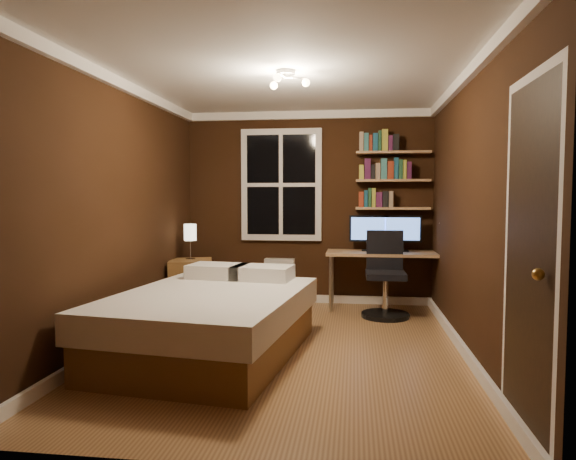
# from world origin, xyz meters

# --- Properties ---
(floor) EXTENTS (4.20, 4.20, 0.00)m
(floor) POSITION_xyz_m (0.00, 0.00, 0.00)
(floor) COLOR brown
(floor) RESTS_ON ground
(wall_back) EXTENTS (3.20, 0.04, 2.50)m
(wall_back) POSITION_xyz_m (0.00, 2.10, 1.25)
(wall_back) COLOR black
(wall_back) RESTS_ON ground
(wall_left) EXTENTS (0.04, 4.20, 2.50)m
(wall_left) POSITION_xyz_m (-1.60, 0.00, 1.25)
(wall_left) COLOR black
(wall_left) RESTS_ON ground
(wall_right) EXTENTS (0.04, 4.20, 2.50)m
(wall_right) POSITION_xyz_m (1.60, 0.00, 1.25)
(wall_right) COLOR black
(wall_right) RESTS_ON ground
(ceiling) EXTENTS (3.20, 4.20, 0.02)m
(ceiling) POSITION_xyz_m (0.00, 0.00, 2.50)
(ceiling) COLOR white
(ceiling) RESTS_ON wall_back
(window) EXTENTS (1.06, 0.06, 1.46)m
(window) POSITION_xyz_m (-0.35, 2.06, 1.55)
(window) COLOR white
(window) RESTS_ON wall_back
(door) EXTENTS (0.03, 0.82, 2.05)m
(door) POSITION_xyz_m (1.59, -1.55, 1.02)
(door) COLOR black
(door) RESTS_ON ground
(door_knob) EXTENTS (0.06, 0.06, 0.06)m
(door_knob) POSITION_xyz_m (1.55, -1.85, 1.00)
(door_knob) COLOR gold
(door_knob) RESTS_ON door
(ceiling_fixture) EXTENTS (0.44, 0.44, 0.18)m
(ceiling_fixture) POSITION_xyz_m (0.00, -0.10, 2.40)
(ceiling_fixture) COLOR beige
(ceiling_fixture) RESTS_ON ceiling
(bookshelf_lower) EXTENTS (0.92, 0.22, 0.03)m
(bookshelf_lower) POSITION_xyz_m (1.08, 1.98, 1.25)
(bookshelf_lower) COLOR tan
(bookshelf_lower) RESTS_ON wall_back
(books_row_lower) EXTENTS (0.42, 0.16, 0.23)m
(books_row_lower) POSITION_xyz_m (1.08, 1.98, 1.38)
(books_row_lower) COLOR #97321B
(books_row_lower) RESTS_ON bookshelf_lower
(bookshelf_middle) EXTENTS (0.92, 0.22, 0.03)m
(bookshelf_middle) POSITION_xyz_m (1.08, 1.98, 1.60)
(bookshelf_middle) COLOR tan
(bookshelf_middle) RESTS_ON wall_back
(books_row_middle) EXTENTS (0.60, 0.16, 0.23)m
(books_row_middle) POSITION_xyz_m (1.08, 1.98, 1.73)
(books_row_middle) COLOR #18526F
(books_row_middle) RESTS_ON bookshelf_middle
(bookshelf_upper) EXTENTS (0.92, 0.22, 0.03)m
(bookshelf_upper) POSITION_xyz_m (1.08, 1.98, 1.95)
(bookshelf_upper) COLOR tan
(bookshelf_upper) RESTS_ON wall_back
(books_row_upper) EXTENTS (0.48, 0.16, 0.23)m
(books_row_upper) POSITION_xyz_m (1.08, 1.98, 2.08)
(books_row_upper) COLOR #235233
(books_row_upper) RESTS_ON bookshelf_upper
(bed) EXTENTS (1.74, 2.24, 0.70)m
(bed) POSITION_xyz_m (-0.64, -0.29, 0.30)
(bed) COLOR brown
(bed) RESTS_ON ground
(nightstand) EXTENTS (0.62, 0.62, 0.63)m
(nightstand) POSITION_xyz_m (-1.37, 1.39, 0.31)
(nightstand) COLOR brown
(nightstand) RESTS_ON ground
(bedside_lamp) EXTENTS (0.15, 0.15, 0.43)m
(bedside_lamp) POSITION_xyz_m (-1.37, 1.39, 0.85)
(bedside_lamp) COLOR white
(bedside_lamp) RESTS_ON nightstand
(radiator) EXTENTS (0.39, 0.14, 0.58)m
(radiator) POSITION_xyz_m (-0.36, 1.99, 0.29)
(radiator) COLOR silver
(radiator) RESTS_ON ground
(desk) EXTENTS (1.51, 0.57, 0.72)m
(desk) POSITION_xyz_m (1.02, 1.80, 0.65)
(desk) COLOR tan
(desk) RESTS_ON ground
(monitor_left) EXTENTS (0.48, 0.12, 0.45)m
(monitor_left) POSITION_xyz_m (0.78, 1.87, 0.94)
(monitor_left) COLOR black
(monitor_left) RESTS_ON desk
(monitor_right) EXTENTS (0.48, 0.12, 0.45)m
(monitor_right) POSITION_xyz_m (1.20, 1.87, 0.94)
(monitor_right) COLOR black
(monitor_right) RESTS_ON desk
(desk_lamp) EXTENTS (0.14, 0.32, 0.44)m
(desk_lamp) POSITION_xyz_m (1.65, 1.66, 0.94)
(desk_lamp) COLOR silver
(desk_lamp) RESTS_ON desk
(office_chair) EXTENTS (0.55, 0.55, 1.00)m
(office_chair) POSITION_xyz_m (0.97, 1.40, 0.38)
(office_chair) COLOR black
(office_chair) RESTS_ON ground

